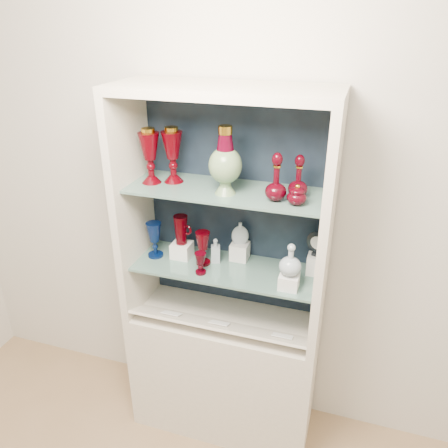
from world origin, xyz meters
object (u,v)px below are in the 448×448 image
(ruby_decanter_a, at_px, (277,174))
(ruby_goblet_tall, at_px, (203,248))
(pedestal_lamp_left, at_px, (173,155))
(cobalt_goblet, at_px, (155,240))
(lidded_bowl, at_px, (297,194))
(ruby_goblet_small, at_px, (200,263))
(ruby_pitcher, at_px, (181,230))
(pedestal_lamp_right, at_px, (150,156))
(cameo_medallion, at_px, (318,244))
(enamel_urn, at_px, (225,161))
(ruby_decanter_b, at_px, (299,175))
(clear_square_bottle, at_px, (216,250))
(flat_flask, at_px, (240,233))
(clear_round_decanter, at_px, (290,260))

(ruby_decanter_a, bearing_deg, ruby_goblet_tall, 170.94)
(pedestal_lamp_left, height_order, ruby_goblet_tall, pedestal_lamp_left)
(cobalt_goblet, bearing_deg, pedestal_lamp_left, 15.14)
(lidded_bowl, bearing_deg, ruby_goblet_small, -178.14)
(cobalt_goblet, relative_size, ruby_pitcher, 1.24)
(pedestal_lamp_right, bearing_deg, cameo_medallion, 6.63)
(ruby_goblet_tall, height_order, ruby_pitcher, ruby_pitcher)
(pedestal_lamp_right, distance_m, enamel_urn, 0.38)
(ruby_decanter_b, relative_size, ruby_pitcher, 1.33)
(cobalt_goblet, distance_m, clear_square_bottle, 0.33)
(ruby_goblet_tall, height_order, flat_flask, flat_flask)
(ruby_decanter_a, distance_m, clear_square_bottle, 0.58)
(ruby_goblet_small, bearing_deg, clear_round_decanter, 0.65)
(ruby_goblet_small, bearing_deg, pedestal_lamp_right, 164.12)
(ruby_goblet_tall, bearing_deg, ruby_pitcher, 165.74)
(clear_round_decanter, relative_size, cameo_medallion, 1.17)
(lidded_bowl, distance_m, ruby_goblet_tall, 0.60)
(cobalt_goblet, relative_size, clear_round_decanter, 1.25)
(pedestal_lamp_right, relative_size, enamel_urn, 0.86)
(ruby_pitcher, height_order, cameo_medallion, ruby_pitcher)
(ruby_goblet_small, xyz_separation_m, cameo_medallion, (0.54, 0.17, 0.11))
(pedestal_lamp_right, distance_m, lidded_bowl, 0.72)
(ruby_pitcher, bearing_deg, ruby_goblet_small, -30.68)
(lidded_bowl, height_order, cobalt_goblet, lidded_bowl)
(cameo_medallion, bearing_deg, ruby_pitcher, -158.45)
(ruby_pitcher, xyz_separation_m, cameo_medallion, (0.69, 0.05, 0.01))
(clear_square_bottle, bearing_deg, lidded_bowl, -15.92)
(enamel_urn, distance_m, ruby_goblet_small, 0.53)
(pedestal_lamp_right, relative_size, ruby_goblet_small, 2.34)
(ruby_decanter_a, bearing_deg, ruby_goblet_small, -174.36)
(enamel_urn, xyz_separation_m, cameo_medallion, (0.43, 0.12, -0.41))
(enamel_urn, height_order, lidded_bowl, enamel_urn)
(enamel_urn, relative_size, flat_flask, 2.52)
(cobalt_goblet, bearing_deg, ruby_decanter_b, 1.19)
(pedestal_lamp_left, bearing_deg, flat_flask, 13.22)
(pedestal_lamp_right, xyz_separation_m, ruby_decanter_b, (0.70, 0.03, -0.03))
(ruby_pitcher, bearing_deg, pedestal_lamp_left, -159.77)
(ruby_goblet_tall, bearing_deg, cobalt_goblet, -179.54)
(lidded_bowl, height_order, clear_round_decanter, lidded_bowl)
(lidded_bowl, bearing_deg, pedestal_lamp_right, 174.96)
(pedestal_lamp_left, relative_size, ruby_goblet_tall, 1.49)
(pedestal_lamp_right, relative_size, clear_round_decanter, 1.72)
(ruby_decanter_a, xyz_separation_m, cobalt_goblet, (-0.63, 0.06, -0.44))
(enamel_urn, distance_m, clear_square_bottle, 0.52)
(ruby_decanter_a, xyz_separation_m, clear_round_decanter, (0.09, -0.03, -0.39))
(pedestal_lamp_right, height_order, clear_square_bottle, pedestal_lamp_right)
(lidded_bowl, bearing_deg, pedestal_lamp_left, 170.14)
(ruby_decanter_b, bearing_deg, flat_flask, 162.35)
(enamel_urn, bearing_deg, lidded_bowl, -5.96)
(pedestal_lamp_left, distance_m, lidded_bowl, 0.63)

